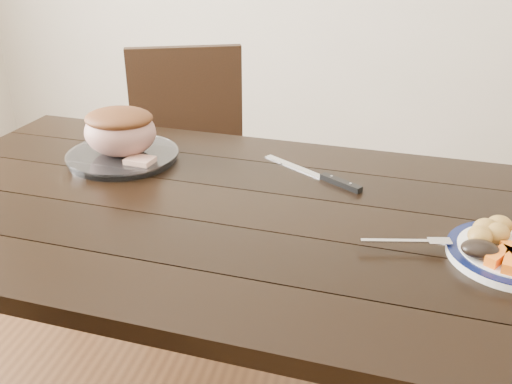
% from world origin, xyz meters
% --- Properties ---
extents(dining_table, '(1.66, 1.02, 0.75)m').
position_xyz_m(dining_table, '(0.00, 0.00, 0.66)').
color(dining_table, black).
rests_on(dining_table, ground).
extents(chair_far, '(0.55, 0.55, 0.93)m').
position_xyz_m(chair_far, '(-0.34, 0.73, 0.52)').
color(chair_far, black).
rests_on(chair_far, ground).
extents(dinner_plate, '(0.25, 0.25, 0.02)m').
position_xyz_m(dinner_plate, '(0.61, -0.10, 0.76)').
color(dinner_plate, white).
rests_on(dinner_plate, dining_table).
extents(serving_platter, '(0.29, 0.29, 0.02)m').
position_xyz_m(serving_platter, '(-0.34, 0.20, 0.76)').
color(serving_platter, white).
rests_on(serving_platter, dining_table).
extents(roasted_potatoes, '(0.09, 0.10, 0.04)m').
position_xyz_m(roasted_potatoes, '(0.56, -0.07, 0.79)').
color(roasted_potatoes, gold).
rests_on(roasted_potatoes, dinner_plate).
extents(dark_mushroom, '(0.07, 0.05, 0.03)m').
position_xyz_m(dark_mushroom, '(0.54, -0.14, 0.79)').
color(dark_mushroom, black).
rests_on(dark_mushroom, dinner_plate).
extents(fork, '(0.18, 0.05, 0.00)m').
position_xyz_m(fork, '(0.42, -0.11, 0.77)').
color(fork, silver).
rests_on(fork, dinner_plate).
extents(roast_joint, '(0.19, 0.17, 0.13)m').
position_xyz_m(roast_joint, '(-0.34, 0.20, 0.83)').
color(roast_joint, '#AE766A').
rests_on(roast_joint, serving_platter).
extents(cut_slice, '(0.08, 0.06, 0.02)m').
position_xyz_m(cut_slice, '(-0.27, 0.14, 0.78)').
color(cut_slice, tan).
rests_on(cut_slice, serving_platter).
extents(carving_knife, '(0.28, 0.20, 0.01)m').
position_xyz_m(carving_knife, '(0.22, 0.19, 0.76)').
color(carving_knife, silver).
rests_on(carving_knife, dining_table).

